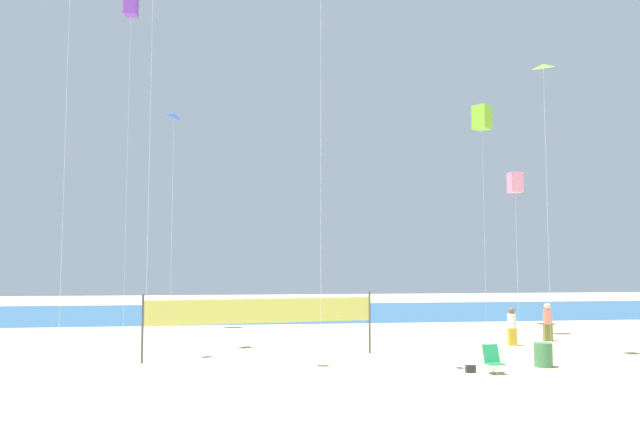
% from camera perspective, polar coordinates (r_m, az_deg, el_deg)
% --- Properties ---
extents(ground_plane, '(120.00, 120.00, 0.00)m').
position_cam_1_polar(ground_plane, '(16.41, 2.59, -16.61)').
color(ground_plane, '#D1BC89').
extents(ocean_band, '(120.00, 20.00, 0.01)m').
position_cam_1_polar(ocean_band, '(47.83, -4.75, -8.67)').
color(ocean_band, '#28608C').
rests_on(ocean_band, ground).
extents(beachgoer_coral_shirt, '(0.39, 0.39, 1.70)m').
position_cam_1_polar(beachgoer_coral_shirt, '(31.27, 19.46, -8.93)').
color(beachgoer_coral_shirt, olive).
rests_on(beachgoer_coral_shirt, ground).
extents(beachgoer_white_shirt, '(0.37, 0.37, 1.62)m').
position_cam_1_polar(beachgoer_white_shirt, '(29.18, 16.59, -9.42)').
color(beachgoer_white_shirt, gold).
rests_on(beachgoer_white_shirt, ground).
extents(folding_beach_chair, '(0.52, 0.65, 0.89)m').
position_cam_1_polar(folding_beach_chair, '(21.68, 15.03, -12.27)').
color(folding_beach_chair, '#1E8C4C').
rests_on(folding_beach_chair, ground).
extents(trash_barrel, '(0.61, 0.61, 0.80)m').
position_cam_1_polar(trash_barrel, '(23.48, 19.13, -11.72)').
color(trash_barrel, '#3F7F4C').
rests_on(trash_barrel, ground).
extents(volleyball_net, '(8.55, 1.53, 2.40)m').
position_cam_1_polar(volleyball_net, '(24.32, -5.11, -8.77)').
color(volleyball_net, '#4C4C51').
rests_on(volleyball_net, ground).
extents(beach_handbag, '(0.31, 0.15, 0.25)m').
position_cam_1_polar(beach_handbag, '(21.66, 13.16, -13.23)').
color(beach_handbag, '#2D2D33').
rests_on(beach_handbag, ground).
extents(kite_pink_box, '(0.65, 0.65, 8.04)m').
position_cam_1_polar(kite_pink_box, '(33.65, 16.86, 2.61)').
color(kite_pink_box, silver).
rests_on(kite_pink_box, ground).
extents(kite_lime_box, '(1.22, 1.22, 12.72)m').
position_cam_1_polar(kite_lime_box, '(39.18, 14.12, 8.21)').
color(kite_lime_box, silver).
rests_on(kite_lime_box, ground).
extents(kite_lime_diamond, '(0.88, 0.89, 11.28)m').
position_cam_1_polar(kite_lime_diamond, '(27.00, 19.12, 11.92)').
color(kite_lime_diamond, silver).
rests_on(kite_lime_diamond, ground).
extents(kite_violet_box, '(0.75, 0.75, 18.17)m').
position_cam_1_polar(kite_violet_box, '(38.52, -16.36, 17.16)').
color(kite_violet_box, silver).
rests_on(kite_violet_box, ground).
extents(kite_blue_diamond, '(0.84, 0.83, 9.84)m').
position_cam_1_polar(kite_blue_diamond, '(27.77, -12.73, 8.27)').
color(kite_blue_diamond, silver).
rests_on(kite_blue_diamond, ground).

